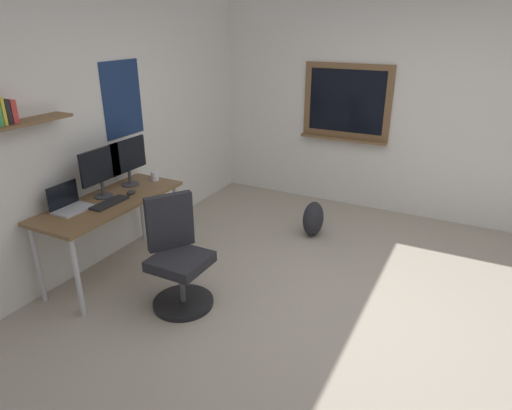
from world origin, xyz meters
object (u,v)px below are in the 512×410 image
Objects in this scene: backpack at (313,219)px; computer_mouse at (131,192)px; monitor_primary at (101,169)px; office_chair at (178,260)px; coffee_mug at (155,176)px; desk at (110,208)px; laptop at (69,204)px; keyboard at (110,203)px; monitor_secondary at (128,159)px.

computer_mouse is at bearing 137.27° from backpack.
monitor_primary reaches higher than computer_mouse.
office_chair reaches higher than coffee_mug.
laptop is at bearing 156.28° from desk.
backpack is at bearing -42.90° from monitor_primary.
keyboard is 0.70m from coffee_mug.
laptop is 2.98× the size of computer_mouse.
keyboard is at bearing 86.34° from office_chair.
monitor_primary is at bearing 135.71° from computer_mouse.
backpack is at bearing -40.40° from desk.
laptop reaches higher than coffee_mug.
keyboard reaches higher than desk.
laptop is 0.33m from keyboard.
backpack is at bearing -17.72° from office_chair.
coffee_mug is (0.74, 0.81, 0.40)m from office_chair.
office_chair is at bearing -78.17° from laptop.
monitor_secondary reaches higher than keyboard.
computer_mouse is at bearing 66.54° from office_chair.
office_chair is 9.13× the size of computer_mouse.
coffee_mug is at bearing -2.17° from desk.
monitor_primary is 0.36m from monitor_secondary.
office_chair reaches higher than desk.
desk is 13.86× the size of computer_mouse.
computer_mouse is at bearing -19.46° from desk.
desk is 3.11× the size of monitor_primary.
backpack is (1.60, -1.49, -0.83)m from monitor_primary.
coffee_mug reaches higher than keyboard.
computer_mouse is 2.02m from backpack.
laptop is at bearing 157.92° from computer_mouse.
keyboard is at bearing -40.57° from laptop.
monitor_secondary is at bearing 129.81° from backpack.
coffee_mug is at bearing -9.96° from laptop.
keyboard is 0.28m from computer_mouse.
monitor_primary is at bearing -7.62° from laptop.
laptop is at bearing 172.38° from monitor_primary.
coffee_mug is 0.23× the size of backpack.
monitor_primary is 4.46× the size of computer_mouse.
office_chair is 10.33× the size of coffee_mug.
computer_mouse reaches higher than backpack.
keyboard is at bearing 180.00° from computer_mouse.
monitor_primary is at bearing 180.00° from monitor_secondary.
backpack is at bearing -50.19° from monitor_secondary.
computer_mouse is (0.33, 0.76, 0.37)m from office_chair.
desk is at bearing -23.72° from laptop.
monitor_secondary is at bearing -3.83° from laptop.
office_chair is 1.16m from coffee_mug.
monitor_secondary is 0.56m from keyboard.
monitor_secondary is at bearing 60.80° from office_chair.
keyboard is at bearing -160.30° from monitor_secondary.
desk is 0.37m from monitor_primary.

